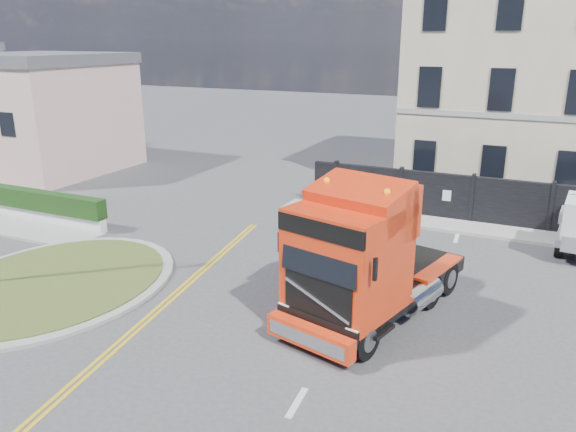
% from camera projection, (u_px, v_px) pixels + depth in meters
% --- Properties ---
extents(ground, '(120.00, 120.00, 0.00)m').
position_uv_depth(ground, '(295.00, 288.00, 17.41)').
color(ground, '#424244').
rests_on(ground, ground).
extents(traffic_island, '(6.80, 6.80, 0.17)m').
position_uv_depth(traffic_island, '(53.00, 283.00, 17.60)').
color(traffic_island, '#969690').
rests_on(traffic_island, ground).
extents(hedge_wall, '(8.00, 0.55, 1.35)m').
position_uv_depth(hedge_wall, '(29.00, 203.00, 23.69)').
color(hedge_wall, silver).
rests_on(hedge_wall, ground).
extents(pavement_side, '(8.50, 1.80, 0.10)m').
position_uv_depth(pavement_side, '(10.00, 227.00, 22.95)').
color(pavement_side, '#969690').
rests_on(pavement_side, ground).
extents(seaside_bldg_pink, '(8.00, 8.00, 6.00)m').
position_uv_depth(seaside_bldg_pink, '(43.00, 118.00, 32.29)').
color(seaside_bldg_pink, beige).
rests_on(seaside_bldg_pink, ground).
extents(hoarding_fence, '(18.80, 0.25, 2.00)m').
position_uv_depth(hoarding_fence, '(538.00, 207.00, 22.26)').
color(hoarding_fence, black).
rests_on(hoarding_fence, ground).
extents(georgian_building, '(12.30, 10.30, 12.80)m').
position_uv_depth(georgian_building, '(545.00, 73.00, 27.51)').
color(georgian_building, beige).
rests_on(georgian_building, ground).
extents(pavement_far, '(20.00, 1.60, 0.12)m').
position_uv_depth(pavement_far, '(519.00, 234.00, 21.99)').
color(pavement_far, '#969690').
rests_on(pavement_far, ground).
extents(truck, '(3.97, 6.93, 3.92)m').
position_uv_depth(truck, '(360.00, 263.00, 14.79)').
color(truck, black).
rests_on(truck, ground).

